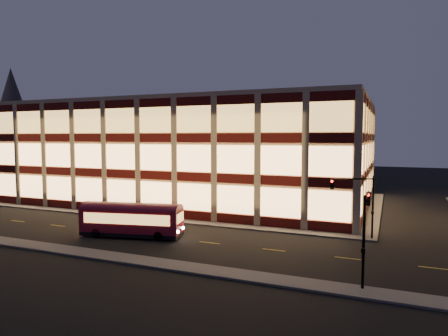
% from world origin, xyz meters
% --- Properties ---
extents(ground, '(200.00, 200.00, 0.00)m').
position_xyz_m(ground, '(0.00, 0.00, 0.00)').
color(ground, black).
rests_on(ground, ground).
extents(sidewalk_office_south, '(54.00, 2.00, 0.15)m').
position_xyz_m(sidewalk_office_south, '(-3.00, 1.00, 0.07)').
color(sidewalk_office_south, '#514F4C').
rests_on(sidewalk_office_south, ground).
extents(sidewalk_office_east, '(2.00, 30.00, 0.15)m').
position_xyz_m(sidewalk_office_east, '(23.00, 17.00, 0.07)').
color(sidewalk_office_east, '#514F4C').
rests_on(sidewalk_office_east, ground).
extents(sidewalk_near, '(100.00, 2.00, 0.15)m').
position_xyz_m(sidewalk_near, '(0.00, -13.00, 0.07)').
color(sidewalk_near, '#514F4C').
rests_on(sidewalk_near, ground).
extents(office_building, '(50.45, 30.45, 14.50)m').
position_xyz_m(office_building, '(-2.91, 16.91, 7.25)').
color(office_building, tan).
rests_on(office_building, ground).
extents(church_tower, '(5.00, 5.00, 18.00)m').
position_xyz_m(church_tower, '(-70.00, 40.00, 9.00)').
color(church_tower, '#2D2621').
rests_on(church_tower, ground).
extents(church_spire, '(6.00, 6.00, 10.00)m').
position_xyz_m(church_spire, '(-70.00, 40.00, 23.00)').
color(church_spire, '#4C473F').
rests_on(church_spire, church_tower).
extents(traffic_signal_far, '(3.79, 1.87, 6.00)m').
position_xyz_m(traffic_signal_far, '(22.21, 0.24, 4.11)').
color(traffic_signal_far, black).
rests_on(traffic_signal_far, ground).
extents(traffic_signal_near, '(0.32, 4.45, 6.00)m').
position_xyz_m(traffic_signal_near, '(23.50, -11.03, 4.13)').
color(traffic_signal_near, black).
rests_on(traffic_signal_near, ground).
extents(trolley_bus, '(9.97, 4.34, 3.28)m').
position_xyz_m(trolley_bus, '(2.13, -6.78, 1.82)').
color(trolley_bus, maroon).
rests_on(trolley_bus, ground).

